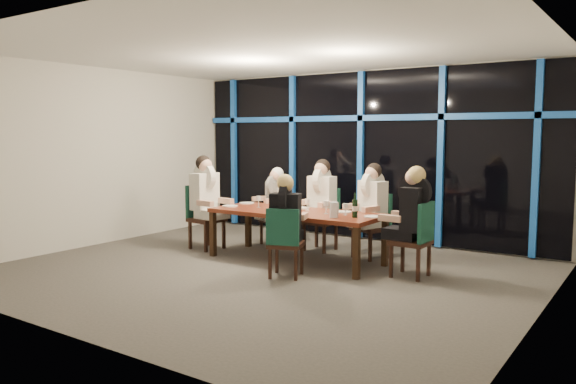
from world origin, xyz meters
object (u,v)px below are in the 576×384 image
chair_far_right (375,222)px  chair_end_right (417,236)px  chair_far_mid (323,215)px  wine_bottle (355,208)px  chair_near_mid (285,239)px  diner_far_right (371,197)px  dining_table (296,216)px  diner_end_left (206,188)px  diner_end_right (412,205)px  chair_end_left (203,213)px  chair_far_left (279,215)px  diner_near_mid (286,210)px  diner_far_left (275,195)px  diner_far_mid (321,191)px  water_pitcher (334,210)px

chair_far_right → chair_end_right: 1.28m
chair_far_mid → wine_bottle: (1.10, -1.02, 0.32)m
chair_near_mid → diner_far_right: diner_far_right is taller
dining_table → chair_far_mid: size_ratio=2.58×
dining_table → wine_bottle: bearing=-4.2°
diner_far_right → diner_end_left: 2.68m
diner_end_left → wine_bottle: bearing=-83.4°
diner_end_right → chair_near_mid: bearing=-52.7°
chair_end_right → diner_far_right: bearing=-124.8°
chair_end_left → chair_end_right: chair_end_left is taller
chair_far_left → diner_end_left: diner_end_left is taller
chair_end_left → chair_near_mid: chair_end_left is taller
chair_near_mid → diner_end_right: bearing=-163.7°
chair_end_left → diner_far_right: diner_far_right is taller
diner_near_mid → chair_far_mid: bearing=-95.0°
chair_far_right → chair_end_left: (-2.65, -0.96, 0.03)m
diner_near_mid → chair_end_left: bearing=-39.7°
chair_far_right → diner_far_right: 0.40m
chair_far_mid → diner_end_right: size_ratio=1.03×
chair_far_mid → chair_end_right: 2.12m
chair_far_left → chair_near_mid: chair_near_mid is taller
chair_near_mid → wine_bottle: bearing=-145.1°
chair_far_left → diner_end_left: (-0.75, -0.99, 0.50)m
wine_bottle → chair_far_right: bearing=99.4°
diner_far_right → diner_end_right: diner_end_right is taller
chair_end_right → diner_far_left: diner_far_left is taller
diner_far_mid → chair_near_mid: bearing=-73.3°
chair_far_left → diner_far_left: 0.37m
chair_end_left → diner_near_mid: 2.34m
dining_table → chair_end_right: (1.86, 0.08, -0.12)m
diner_far_left → diner_end_right: size_ratio=0.90×
diner_far_mid → diner_near_mid: diner_far_mid is taller
chair_near_mid → diner_far_mid: diner_far_mid is taller
water_pitcher → chair_end_right: bearing=2.1°
chair_end_right → diner_far_mid: 2.13m
chair_far_mid → chair_far_right: bearing=-3.1°
dining_table → chair_far_left: size_ratio=2.89×
chair_far_mid → diner_far_left: (-0.89, -0.11, 0.30)m
wine_bottle → diner_near_mid: bearing=-128.5°
dining_table → water_pitcher: bearing=-17.7°
diner_far_mid → diner_end_left: 1.87m
chair_end_right → diner_far_left: bearing=-104.3°
chair_far_left → chair_far_mid: chair_far_mid is taller
chair_far_right → diner_end_right: (0.91, -0.81, 0.41)m
dining_table → chair_far_right: 1.24m
chair_far_left → diner_near_mid: size_ratio=0.99×
chair_end_right → water_pitcher: bearing=-72.1°
diner_far_left → chair_near_mid: bearing=-31.4°
diner_end_right → wine_bottle: (-0.75, -0.15, -0.08)m
dining_table → diner_far_mid: bearing=95.6°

